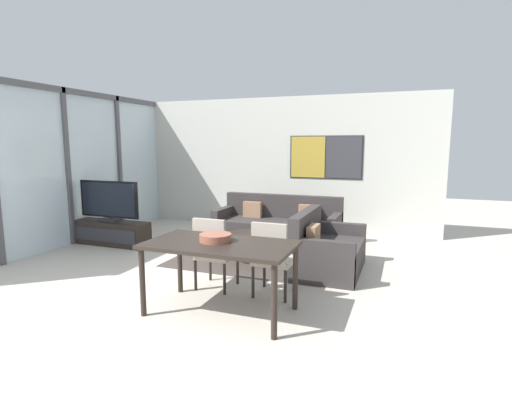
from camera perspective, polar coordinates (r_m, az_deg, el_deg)
ground_plane at (r=4.29m, az=-23.13°, el=-17.17°), size 24.00×24.00×0.00m
wall_back at (r=8.68m, az=2.58°, el=5.97°), size 6.92×0.09×2.80m
window_wall_left at (r=7.93m, az=-25.48°, el=5.79°), size 0.07×5.51×2.80m
area_rug at (r=6.35m, az=-0.46°, el=-7.91°), size 2.51×1.62×0.01m
tv_console at (r=7.76m, az=-20.05°, el=-3.75°), size 1.50×0.41×0.44m
television at (r=7.66m, az=-20.28°, el=0.53°), size 1.24×0.20×0.73m
sofa_main at (r=7.49m, az=3.20°, el=-3.18°), size 2.29×0.87×0.86m
sofa_side at (r=5.88m, az=9.69°, el=-6.60°), size 0.87×1.38×0.86m
coffee_table at (r=6.27m, az=-0.46°, el=-5.22°), size 0.95×0.95×0.41m
dining_table at (r=4.31m, az=-5.17°, el=-6.48°), size 1.59×0.86×0.78m
dining_chair_left at (r=5.04m, az=-6.06°, el=-6.36°), size 0.46×0.46×0.93m
dining_chair_centre at (r=4.77m, az=2.34°, el=-7.19°), size 0.46×0.46×0.93m
fruit_bowl at (r=4.35m, az=-5.82°, el=-4.59°), size 0.35×0.35×0.08m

